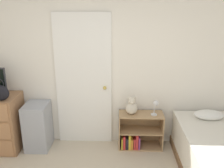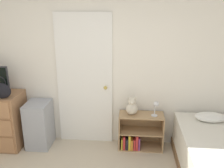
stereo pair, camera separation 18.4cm
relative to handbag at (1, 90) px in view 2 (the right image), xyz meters
The scene contains 8 objects.
wall_back 1.36m from the handbag, 21.45° to the left, with size 10.00×0.06×2.55m.
door_closed 1.21m from the handbag, 20.96° to the left, with size 0.87×0.09×2.08m.
handbag is the anchor object (origin of this frame).
storage_bin 0.79m from the handbag, 27.66° to the left, with size 0.36×0.43×0.73m.
bookshelf 2.14m from the handbag, ahead, with size 0.69×0.31×0.57m.
teddy_bear 1.92m from the handbag, ahead, with size 0.18×0.18×0.28m.
desk_lamp 2.26m from the handbag, ahead, with size 0.11×0.10×0.24m.
bed 3.14m from the handbag, ahead, with size 0.97×1.95×0.68m.
Camera 2 is at (0.63, -1.54, 2.20)m, focal length 40.00 mm.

